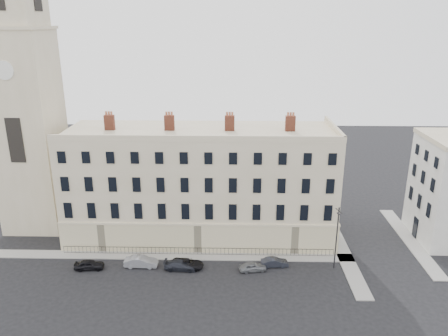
{
  "coord_description": "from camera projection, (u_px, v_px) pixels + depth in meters",
  "views": [
    {
      "loc": [
        -1.38,
        -44.51,
        28.83
      ],
      "look_at": [
        -2.7,
        10.0,
        10.4
      ],
      "focal_mm": 35.0,
      "sensor_mm": 36.0,
      "label": 1
    }
  ],
  "objects": [
    {
      "name": "car_b",
      "position": [
        141.0,
        262.0,
        53.74
      ],
      "size": [
        4.09,
        1.47,
        1.34
      ],
      "primitive_type": "imported",
      "rotation": [
        0.0,
        0.0,
        1.56
      ],
      "color": "gray",
      "rests_on": "ground"
    },
    {
      "name": "pavement_terrace",
      "position": [
        167.0,
        256.0,
        56.3
      ],
      "size": [
        48.0,
        2.0,
        0.12
      ],
      "primitive_type": "cube",
      "color": "gray",
      "rests_on": "ground"
    },
    {
      "name": "ground",
      "position": [
        245.0,
        279.0,
        51.35
      ],
      "size": [
        160.0,
        160.0,
        0.0
      ],
      "primitive_type": "plane",
      "color": "black",
      "rests_on": "ground"
    },
    {
      "name": "church_tower",
      "position": [
        24.0,
        100.0,
        59.32
      ],
      "size": [
        8.0,
        8.13,
        44.0
      ],
      "color": "#C7B894",
      "rests_on": "ground"
    },
    {
      "name": "car_c",
      "position": [
        181.0,
        265.0,
        53.14
      ],
      "size": [
        4.07,
        1.82,
        1.16
      ],
      "primitive_type": "imported",
      "rotation": [
        0.0,
        0.0,
        1.52
      ],
      "color": "#20232B",
      "rests_on": "ground"
    },
    {
      "name": "car_e",
      "position": [
        253.0,
        267.0,
        52.84
      ],
      "size": [
        3.5,
        1.89,
        1.13
      ],
      "primitive_type": "imported",
      "rotation": [
        0.0,
        0.0,
        1.75
      ],
      "color": "slate",
      "rests_on": "ground"
    },
    {
      "name": "car_a",
      "position": [
        89.0,
        265.0,
        53.21
      ],
      "size": [
        3.68,
        1.78,
        1.21
      ],
      "primitive_type": "imported",
      "rotation": [
        0.0,
        0.0,
        1.67
      ],
      "color": "black",
      "rests_on": "ground"
    },
    {
      "name": "pavement_adjacent",
      "position": [
        410.0,
        240.0,
        60.28
      ],
      "size": [
        2.0,
        20.0,
        0.12
      ],
      "primitive_type": "cube",
      "color": "gray",
      "rests_on": "ground"
    },
    {
      "name": "terrace",
      "position": [
        201.0,
        183.0,
        60.42
      ],
      "size": [
        36.22,
        12.22,
        17.0
      ],
      "color": "#C7B894",
      "rests_on": "ground"
    },
    {
      "name": "railings",
      "position": [
        198.0,
        251.0,
        56.43
      ],
      "size": [
        35.0,
        0.04,
        0.96
      ],
      "color": "black",
      "rests_on": "ground"
    },
    {
      "name": "car_d",
      "position": [
        187.0,
        264.0,
        53.52
      ],
      "size": [
        4.22,
        2.4,
        1.11
      ],
      "primitive_type": "imported",
      "rotation": [
        0.0,
        0.0,
        1.43
      ],
      "color": "black",
      "rests_on": "ground"
    },
    {
      "name": "car_f",
      "position": [
        275.0,
        262.0,
        53.83
      ],
      "size": [
        3.45,
        1.44,
        1.11
      ],
      "primitive_type": "imported",
      "rotation": [
        0.0,
        0.0,
        1.65
      ],
      "color": "#22242D",
      "rests_on": "ground"
    },
    {
      "name": "streetlamp",
      "position": [
        337.0,
        236.0,
        52.13
      ],
      "size": [
        0.62,
        1.71,
        8.07
      ],
      "rotation": [
        0.0,
        0.0,
        0.28
      ],
      "color": "#27272B",
      "rests_on": "ground"
    },
    {
      "name": "pavement_east_return",
      "position": [
        340.0,
        246.0,
        58.61
      ],
      "size": [
        2.0,
        24.0,
        0.12
      ],
      "primitive_type": "cube",
      "color": "gray",
      "rests_on": "ground"
    }
  ]
}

